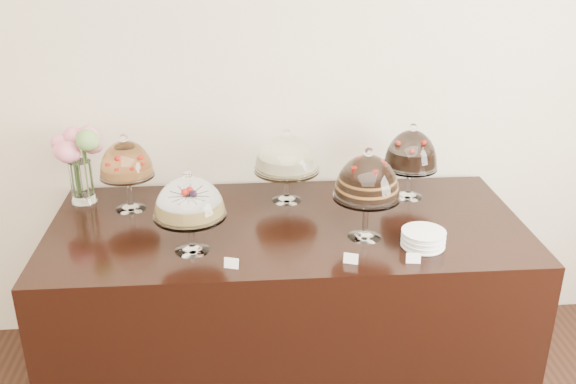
{
  "coord_description": "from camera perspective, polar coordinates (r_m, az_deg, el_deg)",
  "views": [
    {
      "loc": [
        -0.15,
        -0.22,
        2.22
      ],
      "look_at": [
        0.06,
        2.4,
        1.08
      ],
      "focal_mm": 40.0,
      "sensor_mm": 36.0,
      "label": 1
    }
  ],
  "objects": [
    {
      "name": "price_card_extra",
      "position": [
        2.66,
        5.61,
        -5.91
      ],
      "size": [
        0.06,
        0.03,
        0.04
      ],
      "primitive_type": "cube",
      "rotation": [
        -0.21,
        0.0,
        -0.32
      ],
      "color": "white",
      "rests_on": "display_counter"
    },
    {
      "name": "cake_stand_sugar_sponge",
      "position": [
        2.69,
        -8.77,
        -0.81
      ],
      "size": [
        0.31,
        0.31,
        0.37
      ],
      "color": "white",
      "rests_on": "display_counter"
    },
    {
      "name": "flower_vase",
      "position": [
        3.29,
        -18.16,
        3.21
      ],
      "size": [
        0.27,
        0.27,
        0.4
      ],
      "color": "white",
      "rests_on": "display_counter"
    },
    {
      "name": "cake_stand_cheesecake",
      "position": [
        3.14,
        -0.13,
        3.17
      ],
      "size": [
        0.33,
        0.33,
        0.37
      ],
      "color": "white",
      "rests_on": "display_counter"
    },
    {
      "name": "cake_stand_dark_choco",
      "position": [
        3.24,
        10.89,
        3.44
      ],
      "size": [
        0.27,
        0.27,
        0.39
      ],
      "color": "white",
      "rests_on": "display_counter"
    },
    {
      "name": "cake_stand_choco_layer",
      "position": [
        2.78,
        7.06,
        1.03
      ],
      "size": [
        0.29,
        0.29,
        0.42
      ],
      "color": "white",
      "rests_on": "display_counter"
    },
    {
      "name": "price_card_right",
      "position": [
        2.7,
        11.09,
        -5.8
      ],
      "size": [
        0.06,
        0.02,
        0.04
      ],
      "primitive_type": "cube",
      "rotation": [
        -0.21,
        0.0,
        -0.14
      ],
      "color": "white",
      "rests_on": "display_counter"
    },
    {
      "name": "wall_back",
      "position": [
        3.31,
        -1.84,
        10.83
      ],
      "size": [
        5.0,
        0.04,
        3.0
      ],
      "primitive_type": "cube",
      "color": "beige",
      "rests_on": "ground"
    },
    {
      "name": "plate_stack",
      "position": [
        2.83,
        11.93,
        -4.08
      ],
      "size": [
        0.18,
        0.18,
        0.07
      ],
      "color": "white",
      "rests_on": "display_counter"
    },
    {
      "name": "display_counter",
      "position": [
        3.22,
        -0.07,
        -10.0
      ],
      "size": [
        2.2,
        1.0,
        0.9
      ],
      "primitive_type": "cube",
      "color": "black",
      "rests_on": "ground"
    },
    {
      "name": "cake_stand_fruit_tart",
      "position": [
        3.14,
        -14.2,
        2.55
      ],
      "size": [
        0.26,
        0.26,
        0.38
      ],
      "color": "white",
      "rests_on": "display_counter"
    },
    {
      "name": "price_card_left",
      "position": [
        2.63,
        -5.06,
        -6.33
      ],
      "size": [
        0.06,
        0.03,
        0.04
      ],
      "primitive_type": "cube",
      "rotation": [
        -0.21,
        0.0,
        -0.31
      ],
      "color": "white",
      "rests_on": "display_counter"
    }
  ]
}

